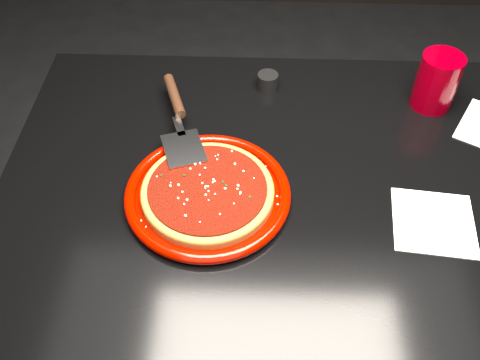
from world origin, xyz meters
The scene contains 12 objects.
floor centered at (0.00, 0.00, -0.01)m, with size 4.00×4.00×0.01m, color black.
table centered at (0.00, 0.00, 0.38)m, with size 1.20×0.80×0.75m, color black.
plate centered at (-0.19, -0.06, 0.76)m, with size 0.32×0.32×0.02m, color #750600.
pizza_crust centered at (-0.19, -0.06, 0.77)m, with size 0.25×0.25×0.01m, color brown.
pizza_crust_rim centered at (-0.19, -0.06, 0.77)m, with size 0.25×0.25×0.02m, color brown.
pizza_sauce centered at (-0.19, -0.06, 0.78)m, with size 0.22×0.22×0.01m, color #5F1309.
parmesan_dusting centered at (-0.19, -0.06, 0.78)m, with size 0.22×0.22×0.01m, color beige, non-canonical shape.
basil_flecks centered at (-0.19, -0.06, 0.78)m, with size 0.20×0.20×0.00m, color black, non-canonical shape.
pizza_server centered at (-0.26, 0.12, 0.79)m, with size 0.09×0.32×0.02m, color silver, non-canonical shape.
cup centered at (0.29, 0.24, 0.81)m, with size 0.09×0.09×0.13m, color #7A000B.
napkin_a centered at (0.23, -0.10, 0.75)m, with size 0.15×0.15×0.00m, color white.
ramekin centered at (-0.07, 0.28, 0.77)m, with size 0.05×0.05×0.04m, color black.
Camera 1 is at (-0.10, -0.71, 1.53)m, focal length 40.00 mm.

